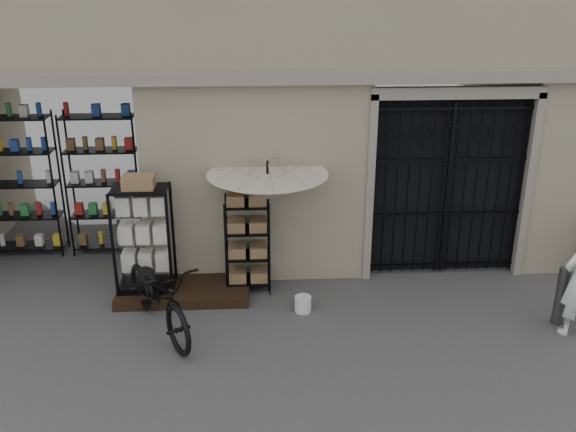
{
  "coord_description": "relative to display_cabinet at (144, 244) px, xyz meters",
  "views": [
    {
      "loc": [
        -1.26,
        -7.25,
        4.8
      ],
      "look_at": [
        -0.8,
        1.4,
        1.35
      ],
      "focal_mm": 40.0,
      "sensor_mm": 36.0,
      "label": 1
    }
  ],
  "objects": [
    {
      "name": "market_umbrella",
      "position": [
        1.85,
        0.09,
        0.95
      ],
      "size": [
        1.81,
        1.83,
        2.54
      ],
      "rotation": [
        0.0,
        0.0,
        0.18
      ],
      "color": "black",
      "rests_on": "ground"
    },
    {
      "name": "wire_rack",
      "position": [
        1.53,
        0.19,
        -0.14
      ],
      "size": [
        0.79,
        0.69,
        1.51
      ],
      "rotation": [
        0.0,
        0.0,
        -0.41
      ],
      "color": "black",
      "rests_on": "ground"
    },
    {
      "name": "shopkeeper",
      "position": [
        6.02,
        -1.36,
        -0.88
      ],
      "size": [
        0.95,
        1.71,
        0.39
      ],
      "primitive_type": "imported",
      "rotation": [
        0.0,
        0.0,
        3.38
      ],
      "color": "silver",
      "rests_on": "ground"
    },
    {
      "name": "white_bucket",
      "position": [
        2.33,
        -0.57,
        -0.76
      ],
      "size": [
        0.31,
        0.31,
        0.24
      ],
      "primitive_type": "cylinder",
      "rotation": [
        0.0,
        0.0,
        0.31
      ],
      "color": "silver",
      "rests_on": "ground"
    },
    {
      "name": "iron_gate",
      "position": [
        4.69,
        0.72,
        0.62
      ],
      "size": [
        2.5,
        0.21,
        3.0
      ],
      "color": "black",
      "rests_on": "ground"
    },
    {
      "name": "display_cabinet",
      "position": [
        0.0,
        0.0,
        0.0
      ],
      "size": [
        0.94,
        0.78,
        1.75
      ],
      "rotation": [
        0.0,
        0.0,
        0.42
      ],
      "color": "black",
      "rests_on": "step_platform"
    },
    {
      "name": "shop_shelving",
      "position": [
        -1.61,
        1.74,
        0.37
      ],
      "size": [
        2.7,
        0.5,
        2.5
      ],
      "primitive_type": "cube",
      "color": "black",
      "rests_on": "ground"
    },
    {
      "name": "bicycle",
      "position": [
        0.31,
        -0.97,
        -0.88
      ],
      "size": [
        1.17,
        1.31,
        2.09
      ],
      "primitive_type": "imported",
      "rotation": [
        0.0,
        0.0,
        0.51
      ],
      "color": "black",
      "rests_on": "ground"
    },
    {
      "name": "shop_recess",
      "position": [
        -1.56,
        1.24,
        0.62
      ],
      "size": [
        3.0,
        1.7,
        3.0
      ],
      "primitive_type": "cube",
      "color": "black",
      "rests_on": "ground"
    },
    {
      "name": "steel_bollard",
      "position": [
        5.92,
        -1.1,
        -0.44
      ],
      "size": [
        0.18,
        0.18,
        0.87
      ],
      "primitive_type": "cylinder",
      "rotation": [
        0.0,
        0.0,
        -0.1
      ],
      "color": "#4B4C4E",
      "rests_on": "ground"
    },
    {
      "name": "step_platform",
      "position": [
        0.54,
        -0.01,
        -0.8
      ],
      "size": [
        2.0,
        0.9,
        0.15
      ],
      "primitive_type": "cube",
      "color": "black",
      "rests_on": "ground"
    },
    {
      "name": "ground",
      "position": [
        2.94,
        -1.56,
        -0.88
      ],
      "size": [
        80.0,
        80.0,
        0.0
      ],
      "primitive_type": "plane",
      "color": "black",
      "rests_on": "ground"
    }
  ]
}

